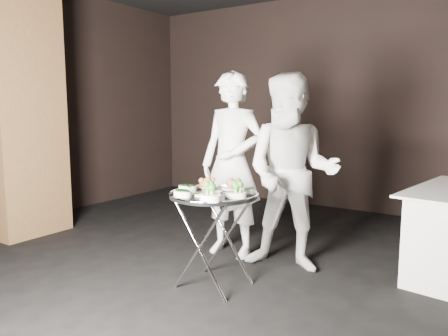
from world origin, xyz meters
The scene contains 17 objects.
floor centered at (0.00, 0.00, -0.03)m, with size 6.00×7.00×0.05m, color black.
wall_back centered at (0.00, 3.52, 1.50)m, with size 6.00×0.05×3.00m, color black.
column_left centered at (-2.58, 0.30, 1.50)m, with size 0.80×0.80×3.00m, color brown.
tray_stand centered at (0.21, 0.24, 0.42)m, with size 0.51×0.43×0.75m.
serving_tray centered at (0.21, 0.24, 0.76)m, with size 0.71×0.71×0.04m.
potato_plate_a centered at (0.02, 0.41, 0.80)m, with size 0.19×0.19×0.07m.
potato_plate_b centered at (0.25, 0.46, 0.80)m, with size 0.20×0.20×0.07m.
greens_bowl centered at (0.44, 0.38, 0.80)m, with size 0.11×0.11×0.06m.
asparagus_plate_a centered at (0.19, 0.24, 0.78)m, with size 0.19×0.16×0.03m.
asparagus_plate_b centered at (0.19, 0.10, 0.78)m, with size 0.20×0.14×0.04m.
spinach_bowl_a centered at (-0.02, 0.20, 0.80)m, with size 0.17×0.12×0.06m.
spinach_bowl_b centered at (0.08, 0.00, 0.80)m, with size 0.19×0.15×0.07m.
broccoli_bowl_a centered at (0.44, 0.19, 0.80)m, with size 0.19×0.16×0.07m.
broccoli_bowl_b centered at (0.35, 0.00, 0.80)m, with size 0.23×0.20×0.08m.
serving_utensils centered at (0.22, 0.31, 0.81)m, with size 0.57×0.40×0.01m.
waiter_left centered at (-0.09, 0.98, 0.89)m, with size 0.65×0.43×1.78m, color silver.
waiter_right centered at (0.55, 0.94, 0.87)m, with size 0.84×0.66×1.74m, color silver.
Camera 1 is at (2.15, -2.53, 1.44)m, focal length 35.00 mm.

